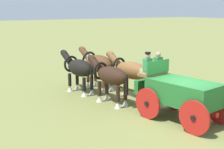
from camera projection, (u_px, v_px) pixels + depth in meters
The scene contains 6 objects.
ground_plane at pixel (182, 121), 12.72m from camera, with size 220.00×220.00×0.00m, color olive.
show_wagon at pixel (180, 92), 12.61m from camera, with size 5.87×2.31×2.68m.
draft_horse_rear_near at pixel (110, 76), 14.84m from camera, with size 2.98×1.14×2.19m.
draft_horse_rear_off at pixel (130, 71), 15.65m from camera, with size 3.16×1.17×2.26m.
draft_horse_lead_near at pixel (79, 69), 16.76m from camera, with size 2.97×1.18×2.19m.
draft_horse_lead_off at pixel (98, 64), 17.56m from camera, with size 3.10×1.27×2.27m.
Camera 1 is at (-8.69, 8.83, 4.49)m, focal length 50.26 mm.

